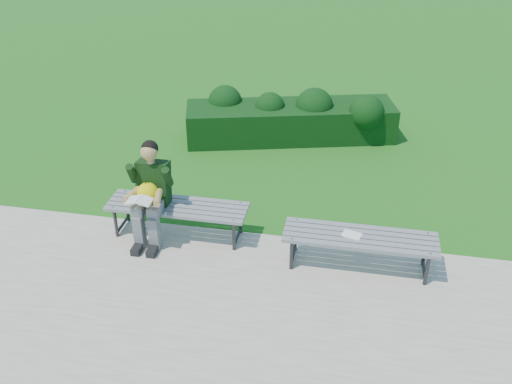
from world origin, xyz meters
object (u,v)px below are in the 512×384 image
(hedge, at_px, (293,117))
(bench_left, at_px, (177,209))
(paper_sheet, at_px, (352,235))
(bench_right, at_px, (360,240))
(seated_boy, at_px, (150,190))

(hedge, height_order, bench_left, hedge)
(hedge, relative_size, paper_sheet, 14.32)
(hedge, bearing_deg, paper_sheet, -71.68)
(bench_left, relative_size, paper_sheet, 6.99)
(bench_left, xyz_separation_m, paper_sheet, (2.22, -0.25, 0.06))
(bench_left, height_order, paper_sheet, bench_left)
(hedge, bearing_deg, bench_right, -70.23)
(hedge, xyz_separation_m, bench_left, (-1.05, -3.28, 0.03))
(hedge, bearing_deg, seated_boy, -111.72)
(bench_left, distance_m, paper_sheet, 2.23)
(paper_sheet, bearing_deg, bench_right, 0.00)
(bench_right, xyz_separation_m, seated_boy, (-2.62, 0.15, 0.30))
(seated_boy, bearing_deg, paper_sheet, -3.46)
(bench_right, bearing_deg, hedge, 109.77)
(hedge, distance_m, paper_sheet, 3.72)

